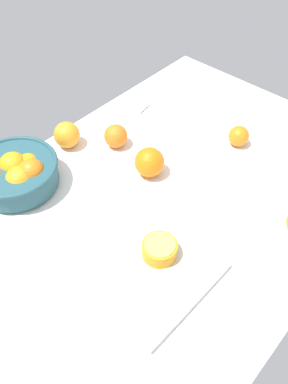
% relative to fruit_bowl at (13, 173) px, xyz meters
% --- Properties ---
extents(ground_plane, '(1.35, 0.87, 0.03)m').
position_rel_fruit_bowl_xyz_m(ground_plane, '(0.21, -0.34, -0.06)').
color(ground_plane, white).
extents(fruit_bowl, '(0.24, 0.24, 0.11)m').
position_rel_fruit_bowl_xyz_m(fruit_bowl, '(0.00, 0.00, 0.00)').
color(fruit_bowl, '#234C56').
rests_on(fruit_bowl, ground_plane).
extents(cutting_board, '(0.29, 0.19, 0.02)m').
position_rel_fruit_bowl_xyz_m(cutting_board, '(0.04, -0.50, -0.04)').
color(cutting_board, beige).
rests_on(cutting_board, ground_plane).
extents(orange_half_0, '(0.08, 0.08, 0.04)m').
position_rel_fruit_bowl_xyz_m(orange_half_0, '(0.09, -0.45, -0.01)').
color(orange_half_0, orange).
rests_on(orange_half_0, cutting_board).
extents(loose_orange_0, '(0.06, 0.06, 0.06)m').
position_rel_fruit_bowl_xyz_m(loose_orange_0, '(0.57, -0.36, -0.02)').
color(loose_orange_0, orange).
rests_on(loose_orange_0, ground_plane).
extents(loose_orange_2, '(0.08, 0.08, 0.08)m').
position_rel_fruit_bowl_xyz_m(loose_orange_2, '(0.21, 0.03, -0.01)').
color(loose_orange_2, orange).
rests_on(loose_orange_2, ground_plane).
extents(loose_orange_3, '(0.09, 0.09, 0.09)m').
position_rel_fruit_bowl_xyz_m(loose_orange_3, '(0.29, -0.24, -0.01)').
color(loose_orange_3, orange).
rests_on(loose_orange_3, ground_plane).
extents(loose_orange_4, '(0.07, 0.07, 0.07)m').
position_rel_fruit_bowl_xyz_m(loose_orange_4, '(0.31, -0.08, -0.01)').
color(loose_orange_4, orange).
rests_on(loose_orange_4, ground_plane).
extents(herb_sprig_0, '(0.07, 0.02, 0.01)m').
position_rel_fruit_bowl_xyz_m(herb_sprig_0, '(0.51, -0.03, -0.05)').
color(herb_sprig_0, '#3E6B3B').
rests_on(herb_sprig_0, ground_plane).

